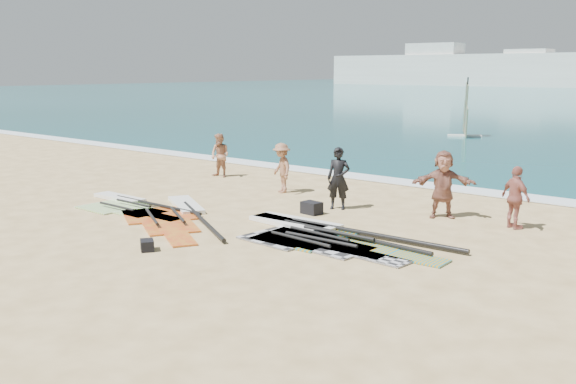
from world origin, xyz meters
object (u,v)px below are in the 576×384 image
Objects in this scene: gear_bag_far at (147,245)px; rig_red at (177,214)px; beachgoer_mid at (282,168)px; rig_green at (127,204)px; gear_bag_near at (312,208)px; person_wetsuit at (338,178)px; beachgoer_back at (516,198)px; beachgoer_right at (443,184)px; rig_grey at (307,234)px; beachgoer_left at (220,155)px; rig_orange at (324,233)px.

rig_red is at bearing 127.91° from gear_bag_far.
rig_green is at bearing -87.52° from beachgoer_mid.
gear_bag_far is at bearing -96.40° from gear_bag_near.
gear_bag_near is 1.36m from person_wetsuit.
beachgoer_right is at bearing 28.76° from beachgoer_back.
beachgoer_mid is at bearing 140.55° from rig_grey.
person_wetsuit is at bearing 36.29° from rig_green.
beachgoer_left is 4.22m from beachgoer_mid.
beachgoer_back is 2.16m from beachgoer_right.
gear_bag_far reaches higher than rig_grey.
gear_bag_near is (5.30, 2.88, 0.14)m from rig_green.
gear_bag_far is at bearing -57.93° from beachgoer_left.
beachgoer_back is (10.74, 4.99, 0.83)m from rig_green.
gear_bag_near is 0.30× the size of person_wetsuit.
gear_bag_far is 0.22× the size of beachgoer_right.
rig_grey is 1.15× the size of rig_green.
rig_orange is at bearing 9.07° from rig_green.
rig_red is at bearing -169.67° from rig_orange.
beachgoer_mid is (-2.28, 7.79, 0.76)m from gear_bag_far.
rig_orange is 11.06× the size of gear_bag_near.
rig_green is at bearing 52.91° from beachgoer_back.
person_wetsuit is (-1.29, 3.24, 0.93)m from rig_grey.
rig_green is 5.47m from gear_bag_far.
gear_bag_near is 0.33× the size of beachgoer_mid.
rig_grey is at bearing 58.93° from gear_bag_far.
rig_orange is at bearing -45.22° from gear_bag_near.
gear_bag_near is at bearing 129.08° from rig_grey.
beachgoer_right reaches higher than rig_red.
rig_orange is 2.58m from gear_bag_near.
beachgoer_mid reaches higher than rig_green.
rig_orange is at bearing -11.05° from beachgoer_mid.
rig_red is at bearing -167.52° from rig_grey.
beachgoer_mid is (-3.14, 0.97, -0.09)m from person_wetsuit.
beachgoer_mid is 0.88× the size of beachgoer_right.
gear_bag_far is at bearing -30.92° from rig_green.
gear_bag_near is (2.92, 2.82, 0.14)m from rig_red.
rig_orange is (0.30, 0.34, 0.00)m from rig_grey.
rig_green is 2.89× the size of beachgoer_mid.
gear_bag_near is at bearing -27.32° from beachgoer_left.
beachgoer_right is at bearing 32.40° from gear_bag_near.
rig_grey is 3.61m from person_wetsuit.
gear_bag_near reaches higher than rig_orange.
beachgoer_back reaches higher than rig_green.
gear_bag_far is at bearing -123.58° from rig_orange.
gear_bag_near is 1.34× the size of gear_bag_far.
rig_red is 9.74m from beachgoer_back.
gear_bag_far is 0.25× the size of beachgoer_back.
beachgoer_mid reaches higher than beachgoer_left.
rig_green is 11.71× the size of gear_bag_far.
beachgoer_mid reaches higher than rig_red.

